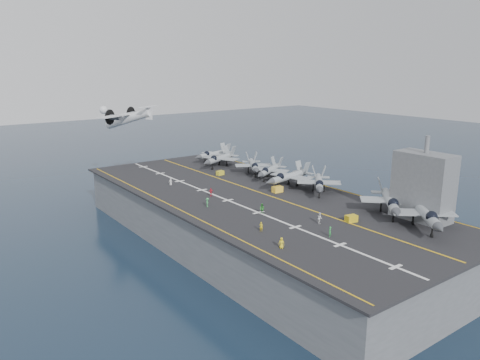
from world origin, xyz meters
TOP-DOWN VIEW (x-y plane):
  - ground at (0.00, 0.00)m, footprint 500.00×500.00m
  - hull at (0.00, 0.00)m, footprint 36.00×90.00m
  - flight_deck at (0.00, 0.00)m, footprint 38.00×92.00m
  - foul_line at (3.00, 0.00)m, footprint 0.35×90.00m
  - landing_centerline at (-6.00, 0.00)m, footprint 0.50×90.00m
  - deck_edge_port at (-17.00, 0.00)m, footprint 0.25×90.00m
  - deck_edge_stbd at (18.50, 0.00)m, footprint 0.25×90.00m
  - island_superstructure at (15.00, -30.00)m, footprint 5.00×10.00m
  - fighter_jet_0 at (11.18, -33.13)m, footprint 18.24×18.80m
  - fighter_jet_1 at (12.75, -25.10)m, footprint 18.56×18.49m
  - fighter_jet_3 at (12.98, -6.93)m, footprint 16.47×16.56m
  - fighter_jet_4 at (11.42, 0.88)m, footprint 15.98×12.18m
  - fighter_jet_5 at (12.78, 9.22)m, footprint 15.62×13.84m
  - fighter_jet_6 at (12.71, 15.56)m, footprint 14.77×16.27m
  - fighter_jet_7 at (10.71, 27.60)m, footprint 16.85×14.51m
  - fighter_jet_8 at (13.40, 34.61)m, footprint 14.82×11.47m
  - tow_cart_a at (3.82, -23.76)m, footprint 2.23×1.69m
  - tow_cart_b at (6.20, -1.22)m, footprint 2.22×1.51m
  - tow_cart_c at (5.27, 19.54)m, footprint 1.96×1.42m
  - crew_0 at (-14.11, -25.68)m, footprint 1.19×1.21m
  - crew_1 at (-11.98, -18.17)m, footprint 1.11×1.20m
  - crew_2 at (-5.96, -10.98)m, footprint 1.07×1.34m
  - crew_3 at (-11.66, -1.22)m, footprint 1.22×1.27m
  - crew_4 at (-7.10, 4.59)m, footprint 1.26×1.06m
  - crew_5 at (-9.45, 17.96)m, footprint 1.12×1.15m
  - crew_6 at (-4.64, -26.62)m, footprint 1.23×1.13m
  - crew_7 at (-1.23, -21.05)m, footprint 1.28×1.41m
  - transport_plane at (-4.47, 51.89)m, footprint 28.56×25.84m

SIDE VIEW (x-z plane):
  - ground at x=0.00m, z-range 0.00..0.00m
  - hull at x=0.00m, z-range 0.00..10.00m
  - flight_deck at x=0.00m, z-range 10.00..10.40m
  - foul_line at x=3.00m, z-range 10.41..10.43m
  - landing_centerline at x=-6.00m, z-range 10.41..10.43m
  - deck_edge_port at x=-17.00m, z-range 10.41..10.43m
  - deck_edge_stbd at x=18.50m, z-range 10.41..10.43m
  - tow_cart_c at x=5.27m, z-range 10.40..11.49m
  - tow_cart_a at x=3.82m, z-range 10.40..11.60m
  - tow_cart_b at x=6.20m, z-range 10.40..11.69m
  - crew_5 at x=-9.45m, z-range 10.40..12.00m
  - crew_1 at x=-11.98m, z-range 10.40..12.06m
  - crew_6 at x=-4.64m, z-range 10.40..12.10m
  - crew_0 at x=-14.11m, z-range 10.40..12.10m
  - crew_3 at x=-11.66m, z-range 10.40..12.17m
  - crew_4 at x=-7.10m, z-range 10.40..12.20m
  - crew_2 at x=-5.96m, z-range 10.40..12.36m
  - crew_7 at x=-1.23m, z-range 10.40..12.36m
  - fighter_jet_5 at x=12.78m, z-range 10.40..14.93m
  - fighter_jet_8 at x=13.40m, z-range 10.40..14.99m
  - fighter_jet_6 at x=12.71m, z-range 10.40..15.10m
  - fighter_jet_3 at x=12.98m, z-range 10.40..15.27m
  - fighter_jet_7 at x=10.71m, z-range 10.40..15.33m
  - fighter_jet_4 at x=11.42m, z-range 10.40..15.40m
  - fighter_jet_1 at x=12.75m, z-range 10.40..15.86m
  - fighter_jet_0 at x=11.18m, z-range 10.40..15.87m
  - island_superstructure at x=15.00m, z-range 10.40..25.40m
  - transport_plane at x=-4.47m, z-range 19.37..24.97m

